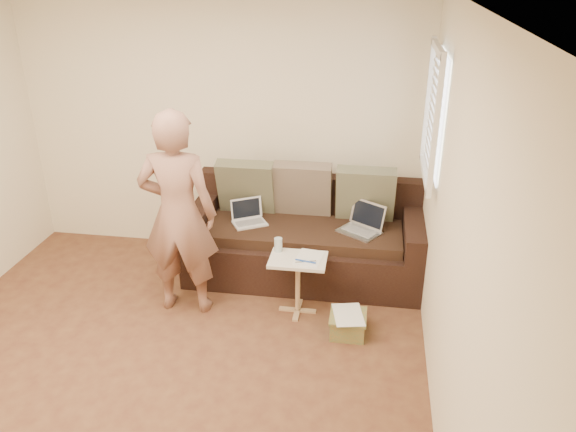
% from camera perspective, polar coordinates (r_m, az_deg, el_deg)
% --- Properties ---
extents(floor, '(4.50, 4.50, 0.00)m').
position_cam_1_polar(floor, '(4.42, -13.69, -16.24)').
color(floor, '#4F291D').
rests_on(floor, ground).
extents(ceiling, '(4.50, 4.50, 0.00)m').
position_cam_1_polar(ceiling, '(3.39, -18.31, 19.40)').
color(ceiling, white).
rests_on(ceiling, wall_back).
extents(wall_back, '(4.00, 0.00, 4.00)m').
position_cam_1_polar(wall_back, '(5.71, -6.73, 8.82)').
color(wall_back, beige).
rests_on(wall_back, ground).
extents(wall_right, '(0.00, 4.50, 4.50)m').
position_cam_1_polar(wall_right, '(3.45, 16.40, -3.04)').
color(wall_right, beige).
rests_on(wall_right, ground).
extents(window_blinds, '(0.12, 0.88, 1.08)m').
position_cam_1_polar(window_blinds, '(4.70, 14.39, 9.84)').
color(window_blinds, white).
rests_on(window_blinds, wall_right).
extents(sofa, '(2.20, 0.95, 0.85)m').
position_cam_1_polar(sofa, '(5.42, 1.65, -1.84)').
color(sofa, black).
rests_on(sofa, ground).
extents(pillow_left, '(0.55, 0.29, 0.57)m').
position_cam_1_polar(pillow_left, '(5.55, -4.19, 2.91)').
color(pillow_left, '#575B43').
rests_on(pillow_left, sofa).
extents(pillow_mid, '(0.55, 0.27, 0.57)m').
position_cam_1_polar(pillow_mid, '(5.49, 1.49, 2.70)').
color(pillow_mid, brown).
rests_on(pillow_mid, sofa).
extents(pillow_right, '(0.55, 0.28, 0.57)m').
position_cam_1_polar(pillow_right, '(5.42, 7.75, 2.18)').
color(pillow_right, '#575B43').
rests_on(pillow_right, sofa).
extents(laptop_silver, '(0.45, 0.42, 0.24)m').
position_cam_1_polar(laptop_silver, '(5.27, 7.11, -1.66)').
color(laptop_silver, '#B7BABC').
rests_on(laptop_silver, sofa).
extents(laptop_white, '(0.37, 0.34, 0.22)m').
position_cam_1_polar(laptop_white, '(5.41, -3.85, -0.81)').
color(laptop_white, white).
rests_on(laptop_white, sofa).
extents(person, '(0.67, 0.47, 1.79)m').
position_cam_1_polar(person, '(4.79, -10.92, 0.18)').
color(person, '#89524B').
rests_on(person, ground).
extents(side_table, '(0.48, 0.34, 0.53)m').
position_cam_1_polar(side_table, '(4.92, 0.98, -6.93)').
color(side_table, silver).
rests_on(side_table, ground).
extents(drinking_glass, '(0.07, 0.07, 0.12)m').
position_cam_1_polar(drinking_glass, '(4.88, -0.98, -2.88)').
color(drinking_glass, silver).
rests_on(drinking_glass, side_table).
extents(scissors, '(0.20, 0.16, 0.02)m').
position_cam_1_polar(scissors, '(4.73, 1.77, -4.57)').
color(scissors, silver).
rests_on(scissors, side_table).
extents(paper_on_table, '(0.25, 0.33, 0.00)m').
position_cam_1_polar(paper_on_table, '(4.79, 2.12, -4.21)').
color(paper_on_table, white).
rests_on(paper_on_table, side_table).
extents(striped_box, '(0.30, 0.30, 0.19)m').
position_cam_1_polar(striped_box, '(4.77, 5.99, -10.70)').
color(striped_box, orange).
rests_on(striped_box, ground).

